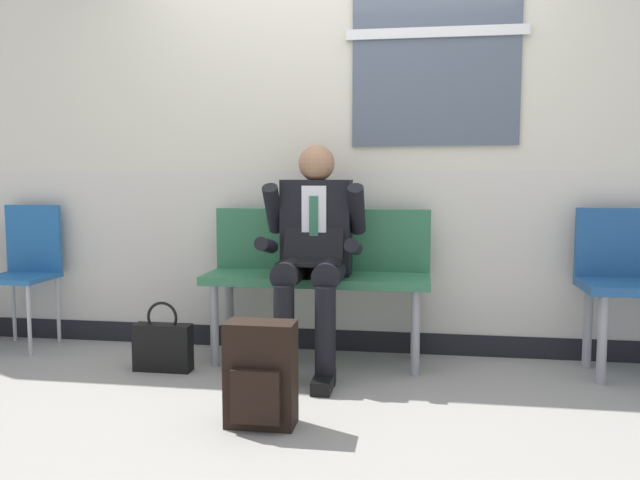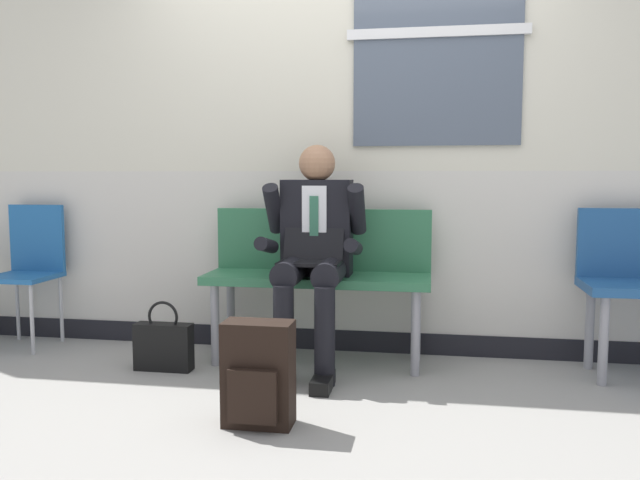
{
  "view_description": "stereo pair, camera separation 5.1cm",
  "coord_description": "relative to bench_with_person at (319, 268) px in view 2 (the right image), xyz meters",
  "views": [
    {
      "loc": [
        0.49,
        -3.43,
        1.1
      ],
      "look_at": [
        -0.05,
        0.03,
        0.75
      ],
      "focal_mm": 36.11,
      "sensor_mm": 36.0,
      "label": 1
    },
    {
      "loc": [
        0.54,
        -3.42,
        1.1
      ],
      "look_at": [
        -0.05,
        0.03,
        0.75
      ],
      "focal_mm": 36.11,
      "sensor_mm": 36.0,
      "label": 2
    }
  ],
  "objects": [
    {
      "name": "ground_plane",
      "position": [
        0.1,
        -0.3,
        -0.56
      ],
      "size": [
        18.0,
        18.0,
        0.0
      ],
      "primitive_type": "plane",
      "color": "gray"
    },
    {
      "name": "folding_chair",
      "position": [
        -1.92,
        0.05,
        -0.01
      ],
      "size": [
        0.38,
        0.38,
        0.91
      ],
      "color": "#1E5999",
      "rests_on": "ground"
    },
    {
      "name": "backpack",
      "position": [
        -0.09,
        -1.05,
        -0.33
      ],
      "size": [
        0.31,
        0.2,
        0.47
      ],
      "color": "black",
      "rests_on": "ground"
    },
    {
      "name": "person_seated",
      "position": [
        0.0,
        -0.2,
        0.13
      ],
      "size": [
        0.57,
        0.7,
        1.28
      ],
      "color": "black",
      "rests_on": "ground"
    },
    {
      "name": "station_wall",
      "position": [
        0.11,
        0.28,
        0.85
      ],
      "size": [
        6.82,
        0.17,
        2.83
      ],
      "color": "beige",
      "rests_on": "ground"
    },
    {
      "name": "handbag",
      "position": [
        -0.83,
        -0.35,
        -0.41
      ],
      "size": [
        0.33,
        0.1,
        0.4
      ],
      "color": "black",
      "rests_on": "ground"
    },
    {
      "name": "bench_with_person",
      "position": [
        0.0,
        0.0,
        0.0
      ],
      "size": [
        1.31,
        0.42,
        0.9
      ],
      "color": "#2D6B47",
      "rests_on": "ground"
    }
  ]
}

